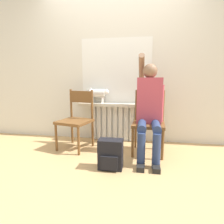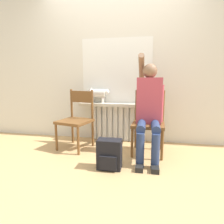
# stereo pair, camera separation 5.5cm
# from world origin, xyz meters

# --- Properties ---
(ground_plane) EXTENTS (12.00, 12.00, 0.00)m
(ground_plane) POSITION_xyz_m (0.00, 0.00, 0.00)
(ground_plane) COLOR tan
(wall_with_window) EXTENTS (7.00, 0.06, 2.70)m
(wall_with_window) POSITION_xyz_m (0.00, 1.23, 1.35)
(wall_with_window) COLOR silver
(wall_with_window) RESTS_ON ground_plane
(radiator) EXTENTS (0.86, 0.08, 0.61)m
(radiator) POSITION_xyz_m (-0.00, 1.15, 0.31)
(radiator) COLOR silver
(radiator) RESTS_ON ground_plane
(windowsill) EXTENTS (1.22, 0.22, 0.05)m
(windowsill) POSITION_xyz_m (0.00, 1.09, 0.64)
(windowsill) COLOR beige
(windowsill) RESTS_ON radiator
(window_glass) EXTENTS (1.17, 0.01, 1.06)m
(window_glass) POSITION_xyz_m (0.00, 1.20, 1.19)
(window_glass) COLOR white
(window_glass) RESTS_ON windowsill
(chair_left) EXTENTS (0.54, 0.54, 0.90)m
(chair_left) POSITION_xyz_m (-0.54, 0.69, 0.46)
(chair_left) COLOR brown
(chair_left) RESTS_ON ground_plane
(chair_right) EXTENTS (0.47, 0.47, 0.90)m
(chair_right) POSITION_xyz_m (0.55, 0.69, 0.46)
(chair_right) COLOR brown
(chair_right) RESTS_ON ground_plane
(person) EXTENTS (0.36, 1.03, 1.40)m
(person) POSITION_xyz_m (0.55, 0.57, 0.70)
(person) COLOR navy
(person) RESTS_ON ground_plane
(cat) EXTENTS (0.46, 0.14, 0.26)m
(cat) POSITION_xyz_m (-0.29, 1.11, 0.82)
(cat) COLOR silver
(cat) RESTS_ON windowsill
(backpack) EXTENTS (0.28, 0.20, 0.36)m
(backpack) POSITION_xyz_m (0.10, 0.08, 0.18)
(backpack) COLOR black
(backpack) RESTS_ON ground_plane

